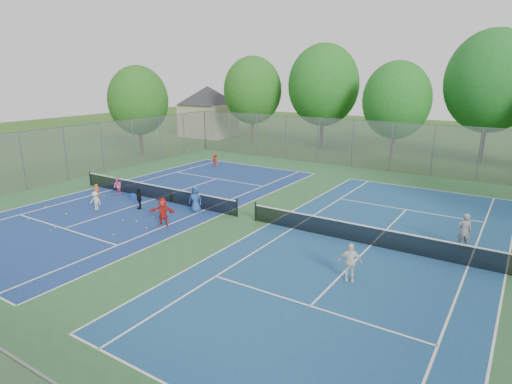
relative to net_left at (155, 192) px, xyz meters
The scene contains 37 objects.
ground 7.01m from the net_left, ahead, with size 120.00×120.00×0.00m, color #2E571B.
court_pad 7.01m from the net_left, ahead, with size 32.00×32.00×0.01m, color #2D6033.
court_left 0.44m from the net_left, ahead, with size 10.97×23.77×0.01m, color navy.
court_right 14.01m from the net_left, ahead, with size 10.97×23.77×0.01m, color navy.
net_left is the anchor object (origin of this frame).
net_right 14.00m from the net_left, ahead, with size 12.87×0.10×0.91m, color black.
fence_north 17.53m from the net_left, 66.37° to the left, with size 32.00×0.10×4.00m, color gray.
fence_west 9.13m from the net_left, behind, with size 32.00×0.10×4.00m, color gray.
house 28.55m from the net_left, 122.01° to the left, with size 11.03×11.03×7.30m.
tree_nw 23.72m from the net_left, 107.65° to the left, with size 6.40×6.40×9.58m.
tree_nl 23.81m from the net_left, 87.51° to the left, with size 7.20×7.20×10.69m.
tree_nc 23.38m from the net_left, 66.80° to the left, with size 6.00×6.00×8.85m.
tree_nr 29.59m from the net_left, 56.31° to the left, with size 7.60×7.60×11.42m.
tree_side_w 16.34m from the net_left, 140.19° to the left, with size 5.60×5.60×8.47m.
ball_crate 1.54m from the net_left, 155.61° to the right, with size 0.32×0.32×0.28m, color #183EB6.
ball_hopper 1.30m from the net_left, 10.94° to the left, with size 0.25×0.25×0.48m, color green.
student_a 3.53m from the net_left, 139.55° to the right, with size 0.40×0.27×1.11m, color orange.
student_b 2.84m from the net_left, 167.77° to the right, with size 0.57×0.45×1.18m, color #EC5B9D.
student_c 3.67m from the net_left, 110.78° to the right, with size 0.71×0.41×1.10m, color silver.
student_d 2.07m from the net_left, 69.53° to the right, with size 0.75×0.31×1.29m, color black.
student_e 3.96m from the net_left, ahead, with size 0.76×0.49×1.55m, color navy.
student_f 5.09m from the net_left, 39.39° to the right, with size 1.40×0.45×1.52m, color red.
child_far_baseline 10.08m from the net_left, 105.60° to the left, with size 0.77×0.44×1.19m, color #AA2018.
instructor 17.72m from the net_left, ahead, with size 0.61×0.40×1.67m, color gray.
teen_court_b 14.91m from the net_left, 14.97° to the right, with size 0.90×0.38×1.54m, color white.
tennis_ball_0 1.83m from the net_left, 69.66° to the right, with size 0.07×0.07×0.07m, color #A7C32D.
tennis_ball_1 5.32m from the net_left, 112.06° to the right, with size 0.07×0.07×0.07m, color yellow.
tennis_ball_2 3.50m from the net_left, 156.38° to the right, with size 0.07×0.07×0.07m, color #E0EE37.
tennis_ball_3 7.22m from the net_left, 113.55° to the right, with size 0.07×0.07×0.07m, color #B9CE2F.
tennis_ball_4 6.39m from the net_left, 131.29° to the right, with size 0.07×0.07×0.07m, color gold.
tennis_ball_5 4.30m from the net_left, 67.78° to the right, with size 0.07×0.07×0.07m, color #CCE836.
tennis_ball_6 6.36m from the net_left, 62.72° to the right, with size 0.07×0.07×0.07m, color yellow.
tennis_ball_7 7.00m from the net_left, 91.92° to the right, with size 0.07×0.07×0.07m, color #ACD030.
tennis_ball_8 3.71m from the net_left, 45.89° to the right, with size 0.07×0.07×0.07m, color #B2C82E.
tennis_ball_9 6.62m from the net_left, 93.79° to the right, with size 0.07×0.07×0.07m, color #C2D531.
tennis_ball_10 4.35m from the net_left, 57.59° to the right, with size 0.07×0.07×0.07m, color yellow.
tennis_ball_11 5.41m from the net_left, 49.10° to the right, with size 0.07×0.07×0.07m, color yellow.
Camera 1 is at (12.52, -18.40, 7.74)m, focal length 30.00 mm.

